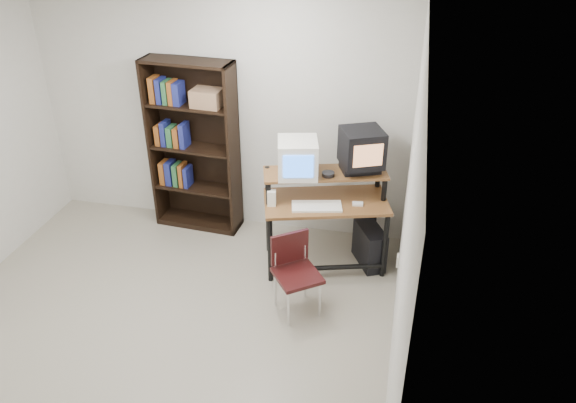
% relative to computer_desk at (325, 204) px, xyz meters
% --- Properties ---
extents(floor, '(4.00, 4.00, 0.01)m').
position_rel_computer_desk_xyz_m(floor, '(-1.24, -1.40, -0.69)').
color(floor, '#A29A86').
rests_on(floor, ground).
extents(ceiling, '(4.00, 4.00, 0.01)m').
position_rel_computer_desk_xyz_m(ceiling, '(-1.24, -1.40, 1.91)').
color(ceiling, white).
rests_on(ceiling, back_wall).
extents(back_wall, '(4.00, 0.01, 2.60)m').
position_rel_computer_desk_xyz_m(back_wall, '(-1.24, 0.60, 0.61)').
color(back_wall, beige).
rests_on(back_wall, floor).
extents(right_wall, '(0.01, 4.00, 2.60)m').
position_rel_computer_desk_xyz_m(right_wall, '(0.76, -1.40, 0.61)').
color(right_wall, beige).
rests_on(right_wall, floor).
extents(computer_desk, '(1.31, 0.91, 0.98)m').
position_rel_computer_desk_xyz_m(computer_desk, '(0.00, 0.00, 0.00)').
color(computer_desk, brown).
rests_on(computer_desk, floor).
extents(crt_monitor, '(0.45, 0.45, 0.35)m').
position_rel_computer_desk_xyz_m(crt_monitor, '(-0.28, 0.01, 0.46)').
color(crt_monitor, white).
rests_on(crt_monitor, computer_desk).
extents(vcr, '(0.43, 0.38, 0.08)m').
position_rel_computer_desk_xyz_m(vcr, '(0.29, 0.21, 0.32)').
color(vcr, black).
rests_on(vcr, computer_desk).
extents(crt_tv, '(0.49, 0.49, 0.35)m').
position_rel_computer_desk_xyz_m(crt_tv, '(0.30, 0.19, 0.54)').
color(crt_tv, black).
rests_on(crt_tv, vcr).
extents(cd_spindle, '(0.13, 0.13, 0.05)m').
position_rel_computer_desk_xyz_m(cd_spindle, '(0.01, 0.02, 0.31)').
color(cd_spindle, '#26262B').
rests_on(cd_spindle, computer_desk).
extents(keyboard, '(0.50, 0.31, 0.03)m').
position_rel_computer_desk_xyz_m(keyboard, '(-0.06, -0.17, 0.05)').
color(keyboard, white).
rests_on(keyboard, computer_desk).
extents(mousepad, '(0.26, 0.23, 0.01)m').
position_rel_computer_desk_xyz_m(mousepad, '(0.32, -0.04, 0.04)').
color(mousepad, black).
rests_on(mousepad, computer_desk).
extents(mouse, '(0.11, 0.07, 0.03)m').
position_rel_computer_desk_xyz_m(mouse, '(0.31, -0.04, 0.06)').
color(mouse, white).
rests_on(mouse, mousepad).
extents(desk_speaker, '(0.09, 0.09, 0.17)m').
position_rel_computer_desk_xyz_m(desk_speaker, '(-0.48, -0.22, 0.12)').
color(desk_speaker, white).
rests_on(desk_speaker, computer_desk).
extents(pc_tower, '(0.38, 0.49, 0.42)m').
position_rel_computer_desk_xyz_m(pc_tower, '(0.45, 0.08, -0.48)').
color(pc_tower, black).
rests_on(pc_tower, floor).
extents(school_chair, '(0.52, 0.52, 0.75)m').
position_rel_computer_desk_xyz_m(school_chair, '(-0.14, -0.77, -0.23)').
color(school_chair, black).
rests_on(school_chair, floor).
extents(bookshelf, '(0.96, 0.38, 1.89)m').
position_rel_computer_desk_xyz_m(bookshelf, '(-1.51, 0.46, 0.28)').
color(bookshelf, black).
rests_on(bookshelf, floor).
extents(wall_outlet, '(0.02, 0.08, 0.12)m').
position_rel_computer_desk_xyz_m(wall_outlet, '(0.74, -0.25, -0.39)').
color(wall_outlet, beige).
rests_on(wall_outlet, right_wall).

